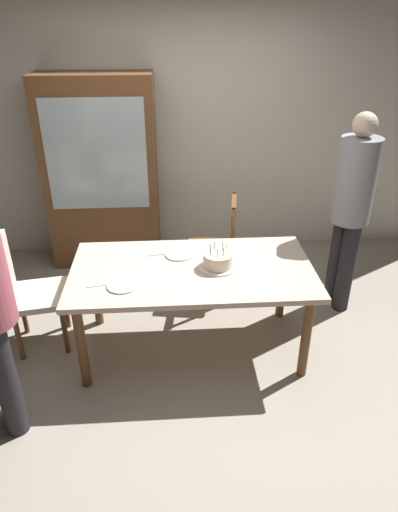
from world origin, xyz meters
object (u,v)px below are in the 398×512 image
Objects in this scene: dining_table at (192,278)px; plate_far_side at (179,254)px; china_cabinet at (102,174)px; plate_near_celebrant at (123,285)px; person_guest at (352,204)px; chair_upholstered at (24,288)px; chair_spindle_back at (214,250)px; birthday_cake at (218,261)px.

dining_table is 0.25m from plate_far_side.
dining_table is 0.94× the size of china_cabinet.
plate_near_celebrant is 1.99m from person_guest.
plate_far_side reaches higher than dining_table.
chair_upholstered reaches higher than plate_far_side.
chair_spindle_back is 0.55× the size of person_guest.
birthday_cake is 0.29× the size of chair_spindle_back.
plate_far_side is 0.23× the size of chair_upholstered.
plate_far_side is 1.49m from person_guest.
plate_far_side is (-0.28, 0.21, -0.05)m from birthday_cake.
china_cabinet is at bearing 117.73° from dining_table.
china_cabinet is (-0.82, 1.56, 0.30)m from dining_table.
plate_far_side is at bearing 143.13° from birthday_cake.
person_guest is at bearing 11.88° from plate_far_side.
china_cabinet is at bearing 122.94° from birthday_cake.
birthday_cake is 1.27× the size of plate_far_side.
plate_near_celebrant is at bearing -162.21° from birthday_cake.
birthday_cake is at bearing 17.79° from plate_near_celebrant.
birthday_cake is 0.71m from plate_near_celebrant.
china_cabinet is (-0.73, 1.35, 0.22)m from plate_far_side.
plate_near_celebrant is (-0.68, -0.22, -0.05)m from birthday_cake.
china_cabinet is (-0.33, 1.77, 0.22)m from plate_near_celebrant.
plate_near_celebrant is 0.58m from plate_far_side.
plate_far_side is at bearing -61.52° from china_cabinet.
chair_upholstered is at bearing 156.94° from plate_near_celebrant.
plate_near_celebrant is at bearing -126.07° from chair_spindle_back.
china_cabinet reaches higher than plate_far_side.
person_guest is (1.16, 0.51, 0.21)m from birthday_cake.
chair_spindle_back is at bearing 53.93° from plate_near_celebrant.
plate_near_celebrant is at bearing -79.46° from china_cabinet.
china_cabinet is at bearing 154.24° from person_guest.
dining_table is 6.36× the size of birthday_cake.
birthday_cake is at bearing -156.27° from person_guest.
dining_table is at bearing -67.24° from plate_far_side.
plate_far_side is at bearing -168.12° from person_guest.
chair_upholstered is at bearing 175.37° from birthday_cake.
plate_near_celebrant is 0.12× the size of china_cabinet.
chair_spindle_back is (0.33, 0.57, -0.28)m from plate_far_side.
plate_far_side is at bearing 112.76° from dining_table.
person_guest reaches higher than dining_table.
person_guest reaches higher than birthday_cake.
person_guest is at bearing 23.73° from birthday_cake.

